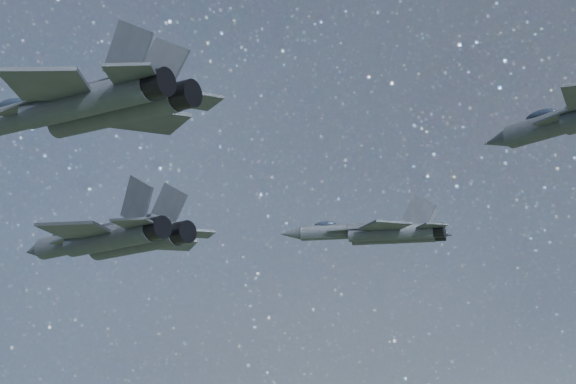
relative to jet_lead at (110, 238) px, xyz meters
The scene contains 3 objects.
jet_lead is the anchor object (origin of this frame).
jet_left 24.26m from the jet_lead, 60.99° to the left, with size 15.30×10.22×3.88m.
jet_right 20.67m from the jet_lead, 51.75° to the right, with size 18.66×13.33×4.77m.
Camera 1 is at (36.66, -57.85, 126.62)m, focal length 60.00 mm.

